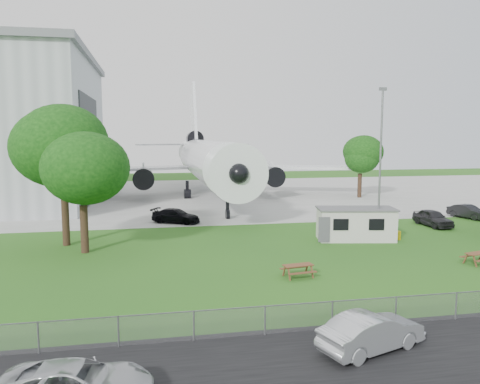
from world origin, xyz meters
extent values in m
plane|color=#35711E|center=(0.00, 0.00, 0.00)|extent=(160.00, 160.00, 0.00)
cube|color=black|center=(0.00, -13.00, 0.01)|extent=(120.00, 8.00, 0.02)
cube|color=#B7B7B2|center=(0.00, 38.00, 0.01)|extent=(120.00, 46.00, 0.03)
cube|color=#2D3033|center=(-16.93, 33.00, 6.75)|extent=(0.16, 16.00, 12.96)
cylinder|color=white|center=(-2.00, 34.00, 5.10)|extent=(5.40, 34.00, 5.40)
cone|color=white|center=(-2.00, 15.00, 5.10)|extent=(5.40, 5.50, 5.40)
cone|color=white|center=(-2.00, 55.00, 5.90)|extent=(4.86, 9.00, 4.86)
cube|color=white|center=(-14.50, 37.20, 3.90)|extent=(21.36, 10.77, 0.36)
cube|color=white|center=(10.50, 37.20, 3.90)|extent=(21.36, 10.77, 0.36)
cube|color=white|center=(-2.00, 55.00, 11.60)|extent=(0.46, 9.96, 12.17)
cylinder|color=#515459|center=(-10.50, 33.50, 3.00)|extent=(2.50, 4.20, 2.50)
cylinder|color=#515459|center=(6.50, 33.50, 3.00)|extent=(2.50, 4.20, 2.50)
cylinder|color=#515459|center=(-2.00, 54.00, 7.90)|extent=(2.60, 4.50, 2.60)
cylinder|color=black|center=(-2.00, 18.50, 1.20)|extent=(0.36, 0.36, 2.40)
cylinder|color=black|center=(-4.80, 35.00, 1.20)|extent=(0.44, 0.44, 2.40)
cylinder|color=black|center=(0.80, 35.00, 1.20)|extent=(0.44, 0.44, 2.40)
cube|color=beige|center=(6.63, 6.94, 1.25)|extent=(6.35, 3.54, 2.50)
cube|color=#59595B|center=(6.63, 6.94, 2.56)|extent=(6.59, 3.78, 0.12)
cylinder|color=gold|center=(10.03, 6.34, 0.35)|extent=(0.50, 0.50, 0.70)
cube|color=gray|center=(0.00, -9.50, 0.00)|extent=(58.00, 0.04, 1.30)
cylinder|color=slate|center=(8.20, 6.20, 6.00)|extent=(0.16, 0.16, 12.00)
cylinder|color=#382619|center=(-16.10, 9.37, 2.22)|extent=(0.56, 0.56, 4.44)
sphere|color=#256318|center=(-16.10, 9.37, 7.65)|extent=(7.74, 7.74, 7.74)
cylinder|color=#382619|center=(-14.38, 6.69, 1.73)|extent=(0.56, 0.56, 3.45)
sphere|color=#256318|center=(-14.38, 6.69, 5.94)|extent=(6.54, 6.54, 6.54)
cylinder|color=#382619|center=(18.46, 31.48, 1.65)|extent=(0.56, 0.56, 3.30)
sphere|color=#256318|center=(18.46, 31.48, 5.68)|extent=(5.71, 5.71, 5.71)
imported|color=#AEB1B6|center=(-1.23, -11.64, 0.74)|extent=(4.76, 2.96, 1.48)
imported|color=black|center=(16.18, 10.95, 0.77)|extent=(1.95, 4.57, 1.54)
imported|color=black|center=(22.22, 14.07, 0.69)|extent=(2.61, 4.41, 1.37)
imported|color=black|center=(-7.30, 17.05, 0.69)|extent=(5.10, 3.98, 1.38)
camera|label=1|loc=(-9.60, -27.87, 8.38)|focal=35.00mm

